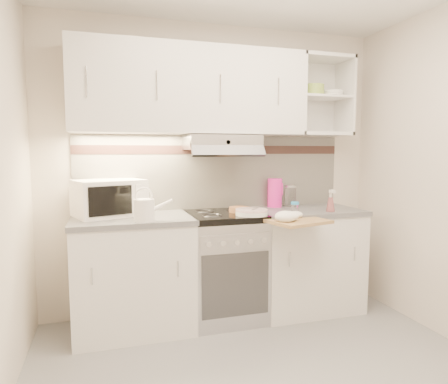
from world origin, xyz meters
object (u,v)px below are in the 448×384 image
object	(u,v)px
electric_range	(225,266)
spray_bottle	(331,202)
watering_can	(145,209)
glass_jar	(291,196)
microwave	(109,198)
pink_pitcher	(275,193)
plate_stack	(252,212)
cutting_board	(296,221)

from	to	relation	value
electric_range	spray_bottle	distance (m)	1.04
watering_can	glass_jar	distance (m)	1.41
microwave	watering_can	bearing A→B (deg)	-71.00
watering_can	spray_bottle	bearing A→B (deg)	-1.11
microwave	pink_pitcher	world-z (taller)	microwave
electric_range	microwave	bearing A→B (deg)	172.81
spray_bottle	plate_stack	bearing A→B (deg)	178.19
pink_pitcher	cutting_board	xyz separation A→B (m)	(-0.08, -0.57, -0.16)
cutting_board	microwave	bearing A→B (deg)	146.32
microwave	pink_pitcher	size ratio (longest dim) A/B	2.29
glass_jar	cutting_board	xyz separation A→B (m)	(-0.23, -0.55, -0.13)
microwave	plate_stack	distance (m)	1.13
electric_range	watering_can	world-z (taller)	watering_can
spray_bottle	cutting_board	xyz separation A→B (m)	(-0.42, -0.18, -0.10)
watering_can	cutting_board	bearing A→B (deg)	-9.96
plate_stack	pink_pitcher	world-z (taller)	pink_pitcher
electric_range	watering_can	size ratio (longest dim) A/B	3.08
microwave	plate_stack	world-z (taller)	microwave
electric_range	microwave	distance (m)	1.10
spray_bottle	cutting_board	world-z (taller)	spray_bottle
plate_stack	pink_pitcher	size ratio (longest dim) A/B	0.99
electric_range	cutting_board	bearing A→B (deg)	-38.83
watering_can	glass_jar	bearing A→B (deg)	14.37
plate_stack	glass_jar	size ratio (longest dim) A/B	1.31
cutting_board	glass_jar	bearing A→B (deg)	53.50
watering_can	pink_pitcher	xyz separation A→B (m)	(1.21, 0.40, 0.04)
microwave	watering_can	distance (m)	0.41
electric_range	cutting_board	distance (m)	0.73
cutting_board	watering_can	bearing A→B (deg)	157.37
glass_jar	microwave	bearing A→B (deg)	-177.64
electric_range	pink_pitcher	bearing A→B (deg)	20.33
watering_can	cutting_board	world-z (taller)	watering_can
pink_pitcher	watering_can	bearing A→B (deg)	-161.74
watering_can	cutting_board	size ratio (longest dim) A/B	0.68
watering_can	plate_stack	world-z (taller)	watering_can
watering_can	glass_jar	xyz separation A→B (m)	(1.36, 0.39, 0.01)
spray_bottle	electric_range	bearing A→B (deg)	166.83
cutting_board	pink_pitcher	bearing A→B (deg)	67.98
microwave	glass_jar	distance (m)	1.61
plate_stack	cutting_board	size ratio (longest dim) A/B	0.60
glass_jar	cutting_board	bearing A→B (deg)	-112.28
watering_can	electric_range	bearing A→B (deg)	15.52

